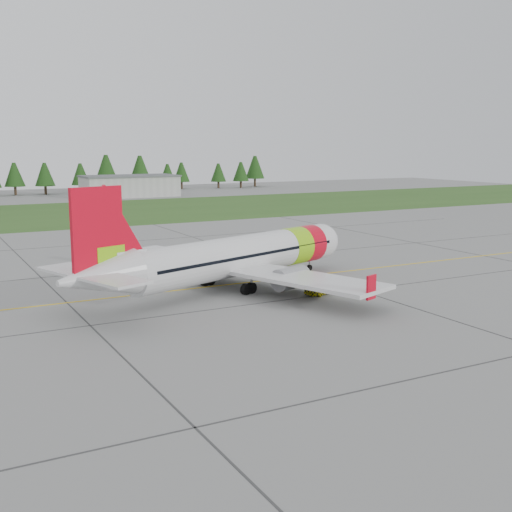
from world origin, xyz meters
TOP-DOWN VIEW (x-y plane):
  - ground at (0.00, 0.00)m, footprint 320.00×320.00m
  - aircraft at (0.36, 6.48)m, footprint 32.68×31.00m
  - follow_me_car at (5.98, 0.34)m, footprint 1.63×1.77m
  - grass_strip at (0.00, 82.00)m, footprint 320.00×50.00m
  - taxi_guideline at (0.00, 8.00)m, footprint 120.00×0.25m
  - hangar_east at (25.00, 118.00)m, footprint 24.00×12.00m
  - treeline at (0.00, 138.00)m, footprint 160.00×8.00m

SIDE VIEW (x-z plane):
  - ground at x=0.00m, z-range 0.00..0.00m
  - taxi_guideline at x=0.00m, z-range 0.00..0.02m
  - grass_strip at x=0.00m, z-range 0.00..0.03m
  - follow_me_car at x=5.98m, z-range 0.00..3.59m
  - hangar_east at x=25.00m, z-range 0.00..5.20m
  - aircraft at x=0.36m, z-range -2.17..8.09m
  - treeline at x=0.00m, z-range 0.00..10.00m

